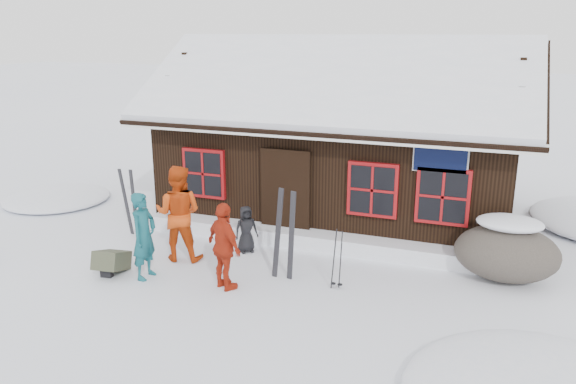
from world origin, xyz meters
name	(u,v)px	position (x,y,z in m)	size (l,w,h in m)	color
ground	(196,277)	(0.00, 0.00, 0.00)	(120.00, 120.00, 0.00)	white
mountain_hut	(344,150)	(1.50, 4.98, 1.58)	(8.90, 6.09, 4.42)	black
snow_drift	(309,239)	(1.50, 2.25, 0.17)	(7.60, 0.60, 0.35)	white
snow_mounds	(310,254)	(1.65, 1.86, 0.00)	(20.60, 13.20, 0.48)	white
skier_teal	(144,236)	(-0.87, -0.32, 0.83)	(0.61, 0.40, 1.66)	#124F58
skier_orange_left	(178,213)	(-0.73, 0.68, 0.98)	(0.95, 0.74, 1.95)	#C83F0E
skier_orange_right	(224,247)	(0.74, -0.23, 0.80)	(0.94, 0.39, 1.61)	#AA2711
skier_crouched	(246,229)	(0.37, 1.51, 0.50)	(0.49, 0.32, 1.00)	black
boulder	(507,251)	(5.46, 1.96, 0.56)	(1.89, 1.42, 1.11)	#554D44
ski_pair_mid	(130,204)	(-2.50, 1.51, 0.74)	(0.52, 0.18, 1.58)	black
ski_pair_right	(285,236)	(1.59, 0.54, 0.85)	(0.52, 0.16, 1.80)	black
ski_poles	(337,260)	(2.62, 0.48, 0.54)	(0.21, 0.10, 1.16)	black
backpack_olive	(112,265)	(-1.58, -0.41, 0.18)	(0.49, 0.65, 0.36)	#3F422F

